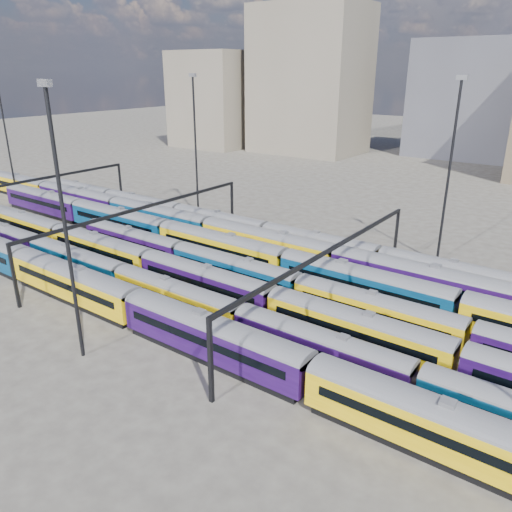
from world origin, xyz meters
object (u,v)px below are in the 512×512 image
Objects in this scene: rake_1 at (176,294)px; mast_2 at (64,218)px; rake_2 at (273,299)px; rake_0 at (212,334)px.

rake_1 is 3.61× the size of mast_2.
rake_2 is (9.95, 5.00, 0.18)m from rake_1.
rake_2 is at bearing 57.36° from mast_2.
rake_0 is at bearing -90.59° from rake_2.
rake_0 reaches higher than rake_1.
rake_1 is at bearing 153.08° from rake_0.
mast_2 reaches higher than rake_0.
rake_1 is 16.70m from mast_2.
rake_0 is 1.64× the size of rake_1.
rake_0 is 17.02m from mast_2.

